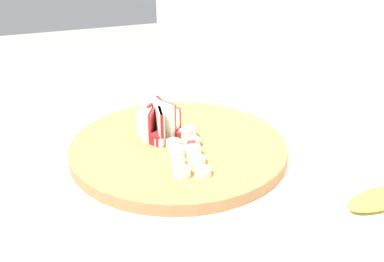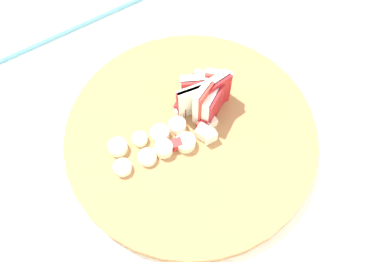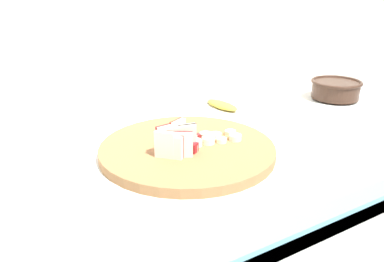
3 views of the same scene
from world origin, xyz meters
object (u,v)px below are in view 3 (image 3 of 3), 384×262
(apple_wedge_fan, at_px, (174,141))
(ceramic_bowl, at_px, (336,89))
(banana_peel, at_px, (222,105))
(banana_slice_rows, at_px, (211,138))
(apple_dice_pile, at_px, (183,142))
(cutting_board, at_px, (187,149))

(apple_wedge_fan, height_order, ceramic_bowl, apple_wedge_fan)
(apple_wedge_fan, height_order, banana_peel, apple_wedge_fan)
(banana_slice_rows, height_order, banana_peel, banana_slice_rows)
(apple_dice_pile, relative_size, ceramic_bowl, 0.56)
(banana_peel, bearing_deg, cutting_board, -138.00)
(banana_slice_rows, bearing_deg, apple_dice_pile, 174.99)
(apple_wedge_fan, xyz_separation_m, banana_slice_rows, (0.10, 0.02, -0.02))
(apple_wedge_fan, height_order, banana_slice_rows, apple_wedge_fan)
(cutting_board, xyz_separation_m, apple_wedge_fan, (-0.04, -0.02, 0.04))
(cutting_board, bearing_deg, apple_wedge_fan, -151.34)
(banana_slice_rows, xyz_separation_m, ceramic_bowl, (0.57, 0.13, 0.01))
(ceramic_bowl, distance_m, banana_peel, 0.39)
(cutting_board, relative_size, ceramic_bowl, 2.46)
(banana_slice_rows, bearing_deg, apple_wedge_fan, -169.66)
(banana_peel, bearing_deg, apple_dice_pile, -139.25)
(apple_dice_pile, relative_size, banana_peel, 0.71)
(apple_wedge_fan, bearing_deg, apple_dice_pile, 36.56)
(ceramic_bowl, bearing_deg, apple_wedge_fan, -167.76)
(apple_dice_pile, xyz_separation_m, ceramic_bowl, (0.64, 0.12, 0.01))
(banana_slice_rows, distance_m, banana_peel, 0.31)
(banana_peel, bearing_deg, apple_wedge_fan, -139.70)
(cutting_board, xyz_separation_m, apple_dice_pile, (-0.01, 0.00, 0.02))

